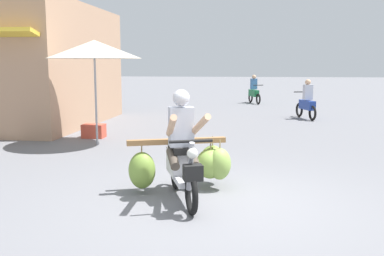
{
  "coord_description": "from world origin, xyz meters",
  "views": [
    {
      "loc": [
        0.44,
        -5.89,
        1.93
      ],
      "look_at": [
        -0.5,
        1.06,
        0.9
      ],
      "focal_mm": 40.82,
      "sensor_mm": 36.0,
      "label": 1
    }
  ],
  "objects_px": {
    "market_umbrella_near_shop": "(94,49)",
    "produce_crate": "(94,131)",
    "motorbike_distant_ahead_left": "(307,103)",
    "motorbike_distant_ahead_right": "(254,92)",
    "motorbike_main_loaded": "(189,160)"
  },
  "relations": [
    {
      "from": "market_umbrella_near_shop",
      "to": "motorbike_main_loaded",
      "type": "bearing_deg",
      "value": -53.1
    },
    {
      "from": "motorbike_main_loaded",
      "to": "motorbike_distant_ahead_left",
      "type": "xyz_separation_m",
      "value": [
        2.87,
        9.42,
        0.05
      ]
    },
    {
      "from": "motorbike_distant_ahead_left",
      "to": "market_umbrella_near_shop",
      "type": "xyz_separation_m",
      "value": [
        -5.62,
        -5.76,
        1.7
      ]
    },
    {
      "from": "motorbike_main_loaded",
      "to": "produce_crate",
      "type": "height_order",
      "value": "motorbike_main_loaded"
    },
    {
      "from": "motorbike_main_loaded",
      "to": "motorbike_distant_ahead_right",
      "type": "height_order",
      "value": "motorbike_main_loaded"
    },
    {
      "from": "motorbike_distant_ahead_right",
      "to": "market_umbrella_near_shop",
      "type": "height_order",
      "value": "market_umbrella_near_shop"
    },
    {
      "from": "market_umbrella_near_shop",
      "to": "produce_crate",
      "type": "distance_m",
      "value": 2.34
    },
    {
      "from": "motorbike_distant_ahead_left",
      "to": "motorbike_distant_ahead_right",
      "type": "distance_m",
      "value": 6.27
    },
    {
      "from": "motorbike_distant_ahead_left",
      "to": "motorbike_main_loaded",
      "type": "bearing_deg",
      "value": -106.93
    },
    {
      "from": "motorbike_main_loaded",
      "to": "motorbike_distant_ahead_left",
      "type": "relative_size",
      "value": 1.24
    },
    {
      "from": "market_umbrella_near_shop",
      "to": "produce_crate",
      "type": "height_order",
      "value": "market_umbrella_near_shop"
    },
    {
      "from": "motorbike_distant_ahead_left",
      "to": "market_umbrella_near_shop",
      "type": "height_order",
      "value": "market_umbrella_near_shop"
    },
    {
      "from": "motorbike_main_loaded",
      "to": "market_umbrella_near_shop",
      "type": "height_order",
      "value": "market_umbrella_near_shop"
    },
    {
      "from": "produce_crate",
      "to": "motorbike_distant_ahead_left",
      "type": "bearing_deg",
      "value": 38.42
    },
    {
      "from": "motorbike_distant_ahead_right",
      "to": "produce_crate",
      "type": "distance_m",
      "value": 11.61
    }
  ]
}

